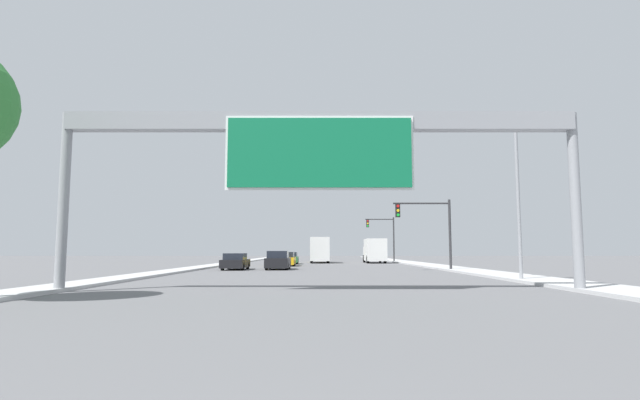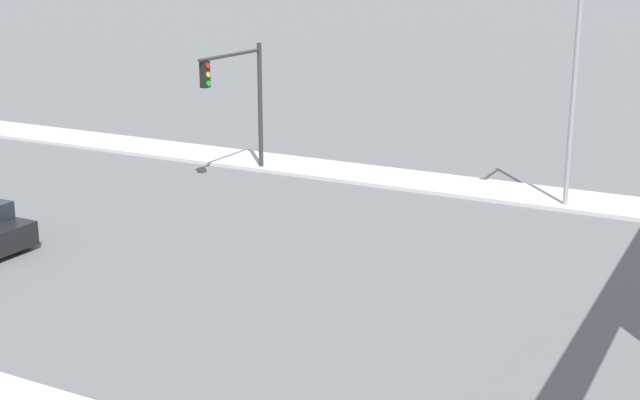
# 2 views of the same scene
# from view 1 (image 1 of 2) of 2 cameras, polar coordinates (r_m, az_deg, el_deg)

# --- Properties ---
(sidewalk_right) EXTENTS (3.00, 120.00, 0.15)m
(sidewalk_right) POSITION_cam_1_polar(r_m,az_deg,el_deg) (62.29, 10.50, -7.08)
(sidewalk_right) COLOR #B9B9B9
(sidewalk_right) RESTS_ON ground
(median_strip_left) EXTENTS (2.00, 120.00, 0.15)m
(median_strip_left) POSITION_cam_1_polar(r_m,az_deg,el_deg) (62.21, -10.01, -7.10)
(median_strip_left) COLOR #B9B9B9
(median_strip_left) RESTS_ON ground
(sign_gantry) EXTENTS (20.30, 0.73, 6.98)m
(sign_gantry) POSITION_cam_1_polar(r_m,az_deg,el_deg) (19.61, -0.02, 6.56)
(sign_gantry) COLOR gray
(sign_gantry) RESTS_ON ground
(car_near_left) EXTENTS (1.86, 4.73, 1.44)m
(car_near_left) POSITION_cam_1_polar(r_m,az_deg,el_deg) (51.73, -3.89, -6.78)
(car_near_left) COLOR gold
(car_near_left) RESTS_ON ground
(car_near_center) EXTENTS (1.80, 4.74, 1.40)m
(car_near_center) POSITION_cam_1_polar(r_m,az_deg,el_deg) (59.34, -3.39, -6.67)
(car_near_center) COLOR #1E662D
(car_near_center) RESTS_ON ground
(car_far_center) EXTENTS (1.83, 4.59, 1.35)m
(car_far_center) POSITION_cam_1_polar(r_m,az_deg,el_deg) (42.20, -9.61, -6.98)
(car_far_center) COLOR black
(car_far_center) RESTS_ON ground
(car_mid_left) EXTENTS (1.89, 4.51, 1.55)m
(car_mid_left) POSITION_cam_1_polar(r_m,az_deg,el_deg) (42.25, -4.78, -6.93)
(car_mid_left) COLOR black
(car_mid_left) RESTS_ON ground
(truck_box_primary) EXTENTS (2.38, 8.57, 3.24)m
(truck_box_primary) POSITION_cam_1_polar(r_m,az_deg,el_deg) (64.85, 0.02, -5.74)
(truck_box_primary) COLOR yellow
(truck_box_primary) RESTS_ON ground
(truck_box_secondary) EXTENTS (2.40, 7.54, 3.05)m
(truck_box_secondary) POSITION_cam_1_polar(r_m,az_deg,el_deg) (64.54, 6.28, -5.78)
(truck_box_secondary) COLOR white
(truck_box_secondary) RESTS_ON ground
(traffic_light_near_intersection) EXTENTS (4.54, 0.32, 5.60)m
(traffic_light_near_intersection) POSITION_cam_1_polar(r_m,az_deg,el_deg) (40.27, 12.54, -2.47)
(traffic_light_near_intersection) COLOR #2D2D30
(traffic_light_near_intersection) RESTS_ON ground
(traffic_light_mid_block) EXTENTS (4.03, 0.32, 6.21)m
(traffic_light_mid_block) POSITION_cam_1_polar(r_m,az_deg,el_deg) (69.88, 7.43, -3.63)
(traffic_light_mid_block) COLOR #2D2D30
(traffic_light_mid_block) RESTS_ON ground
(street_lamp_right) EXTENTS (2.55, 0.28, 8.67)m
(street_lamp_right) POSITION_cam_1_polar(r_m,az_deg,el_deg) (27.92, 21.09, 1.86)
(street_lamp_right) COLOR gray
(street_lamp_right) RESTS_ON ground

